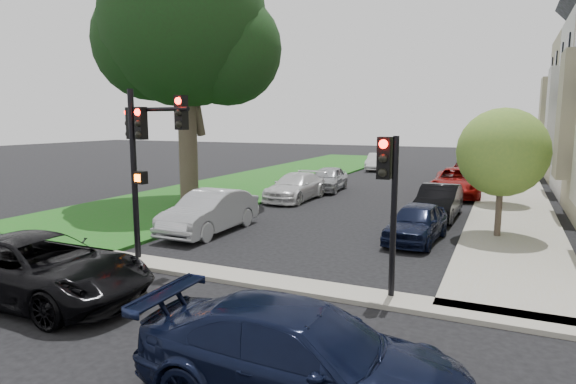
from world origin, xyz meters
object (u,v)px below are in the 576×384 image
at_px(small_tree_a, 502,152).
at_px(small_tree_b, 504,153).
at_px(traffic_signal_main, 144,144).
at_px(car_parked_5, 210,212).
at_px(car_cross_far, 302,357).
at_px(car_parked_1, 439,202).
at_px(car_cross_near, 39,268).
at_px(car_parked_9, 377,162).
at_px(car_parked_6, 296,187).
at_px(car_parked_3, 467,173).
at_px(car_parked_0, 416,222).
at_px(eucalyptus, 183,24).
at_px(car_parked_4, 468,169).
at_px(car_parked_2, 457,182).
at_px(traffic_signal_secondary, 389,187).
at_px(small_tree_c, 505,143).
at_px(car_parked_7, 328,179).

height_order(small_tree_a, small_tree_b, small_tree_a).
xyz_separation_m(small_tree_a, small_tree_b, (0.00, 7.35, -0.50)).
relative_size(traffic_signal_main, car_parked_5, 1.07).
height_order(car_cross_far, car_parked_1, car_cross_far).
bearing_deg(car_cross_near, car_parked_9, -1.20).
bearing_deg(car_cross_far, car_parked_6, 22.72).
bearing_deg(car_parked_3, small_tree_b, -84.22).
xyz_separation_m(traffic_signal_main, car_parked_0, (6.96, 5.97, -2.90)).
bearing_deg(eucalyptus, car_parked_9, 76.35).
distance_m(car_cross_far, car_parked_1, 15.36).
height_order(car_parked_4, car_parked_6, car_parked_6).
bearing_deg(car_parked_2, car_cross_near, -111.86).
bearing_deg(car_parked_2, car_parked_4, 88.63).
bearing_deg(traffic_signal_secondary, traffic_signal_main, 179.67).
xyz_separation_m(car_parked_6, car_parked_9, (0.23, 16.98, 0.00)).
height_order(traffic_signal_secondary, car_parked_6, traffic_signal_secondary).
relative_size(small_tree_c, car_parked_2, 0.73).
relative_size(small_tree_a, car_cross_far, 0.90).
distance_m(small_tree_b, car_cross_far, 20.05).
distance_m(eucalyptus, car_parked_1, 14.90).
relative_size(traffic_signal_main, car_parked_9, 1.19).
relative_size(car_parked_2, car_parked_7, 1.31).
height_order(car_cross_near, car_parked_5, car_parked_5).
height_order(traffic_signal_secondary, car_parked_9, traffic_signal_secondary).
bearing_deg(car_parked_0, car_parked_6, 144.15).
xyz_separation_m(car_cross_far, car_parked_7, (-7.19, 21.17, -0.03)).
height_order(traffic_signal_secondary, car_parked_7, traffic_signal_secondary).
relative_size(small_tree_c, car_parked_4, 0.87).
xyz_separation_m(small_tree_b, car_parked_1, (-2.45, -4.45, -1.91)).
height_order(small_tree_b, car_parked_6, small_tree_b).
height_order(eucalyptus, small_tree_c, eucalyptus).
bearing_deg(traffic_signal_main, car_parked_6, 92.44).
bearing_deg(car_parked_1, small_tree_b, 62.83).
distance_m(car_cross_far, car_parked_4, 31.62).
relative_size(car_cross_far, car_parked_6, 1.07).
bearing_deg(car_parked_0, car_cross_far, -84.63).
height_order(traffic_signal_secondary, car_parked_3, traffic_signal_secondary).
distance_m(eucalyptus, car_parked_0, 15.05).
height_order(traffic_signal_main, car_parked_3, traffic_signal_main).
height_order(car_parked_0, car_parked_2, car_parked_2).
relative_size(eucalyptus, car_parked_9, 3.01).
height_order(small_tree_a, small_tree_c, small_tree_a).
bearing_deg(traffic_signal_main, car_parked_2, 67.21).
relative_size(car_cross_near, car_parked_9, 1.30).
xyz_separation_m(small_tree_c, car_parked_6, (-10.12, -11.82, -2.07)).
distance_m(traffic_signal_main, car_cross_far, 9.07).
xyz_separation_m(eucalyptus, car_parked_4, (12.37, 17.60, -8.29)).
xyz_separation_m(car_parked_1, car_parked_9, (-7.44, 18.85, -0.02)).
height_order(small_tree_c, car_parked_2, small_tree_c).
distance_m(small_tree_a, traffic_signal_secondary, 7.98).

